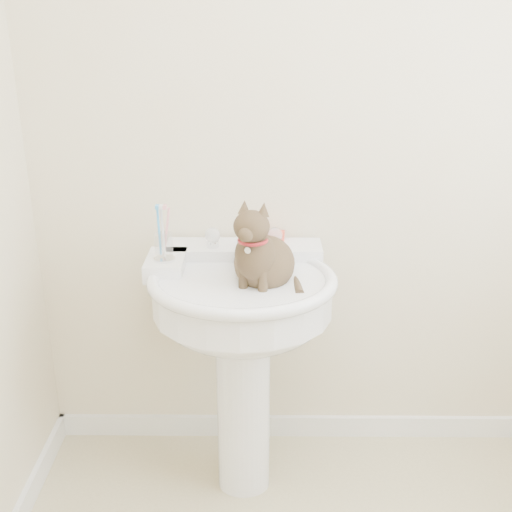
{
  "coord_description": "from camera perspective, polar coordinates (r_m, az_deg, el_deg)",
  "views": [
    {
      "loc": [
        -0.28,
        -1.1,
        1.66
      ],
      "look_at": [
        -0.29,
        0.8,
        0.91
      ],
      "focal_mm": 45.0,
      "sensor_mm": 36.0,
      "label": 1
    }
  ],
  "objects": [
    {
      "name": "wall_back",
      "position": [
        2.25,
        7.65,
        10.9
      ],
      "size": [
        2.2,
        0.0,
        2.5
      ],
      "primitive_type": null,
      "color": "beige",
      "rests_on": "ground"
    },
    {
      "name": "baseboard_back",
      "position": [
        2.74,
        6.39,
        -14.78
      ],
      "size": [
        2.2,
        0.02,
        0.09
      ],
      "primitive_type": "cube",
      "color": "white",
      "rests_on": "floor"
    },
    {
      "name": "pedestal_sink",
      "position": [
        2.14,
        -1.27,
        -5.54
      ],
      "size": [
        0.63,
        0.62,
        0.87
      ],
      "color": "white",
      "rests_on": "floor"
    },
    {
      "name": "faucet",
      "position": [
        2.19,
        -1.13,
        1.65
      ],
      "size": [
        0.28,
        0.12,
        0.14
      ],
      "color": "silver",
      "rests_on": "pedestal_sink"
    },
    {
      "name": "soap_bar",
      "position": [
        2.29,
        1.42,
        1.76
      ],
      "size": [
        0.09,
        0.06,
        0.03
      ],
      "primitive_type": "cube",
      "rotation": [
        0.0,
        0.0,
        -0.07
      ],
      "color": "#DC4633",
      "rests_on": "pedestal_sink"
    },
    {
      "name": "toothbrush_cup",
      "position": [
        2.12,
        -8.21,
        0.89
      ],
      "size": [
        0.07,
        0.07,
        0.19
      ],
      "rotation": [
        0.0,
        0.0,
        0.01
      ],
      "color": "silver",
      "rests_on": "pedestal_sink"
    },
    {
      "name": "cat",
      "position": [
        2.03,
        0.6,
        -0.17
      ],
      "size": [
        0.22,
        0.27,
        0.4
      ],
      "rotation": [
        0.0,
        0.0,
        -0.37
      ],
      "color": "brown",
      "rests_on": "pedestal_sink"
    }
  ]
}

